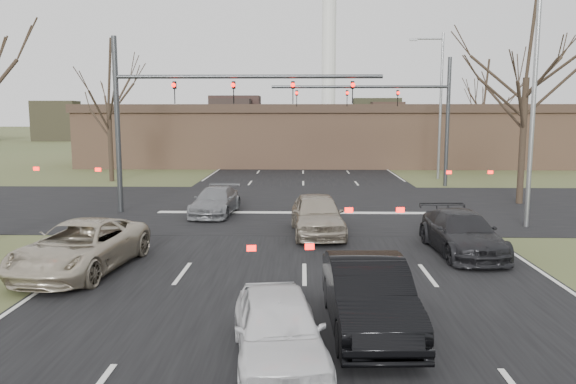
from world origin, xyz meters
name	(u,v)px	position (x,y,z in m)	size (l,w,h in m)	color
ground	(305,312)	(0.00, 0.00, 0.00)	(360.00, 360.00, 0.00)	#45512B
road_main	(303,149)	(0.00, 60.00, 0.01)	(14.00, 300.00, 0.02)	black
road_cross	(303,206)	(0.00, 15.00, 0.01)	(200.00, 14.00, 0.02)	black
building	(325,135)	(2.00, 38.00, 2.67)	(42.40, 10.40, 5.30)	#8F674D
mast_arm_near	(188,102)	(-5.23, 13.00, 5.07)	(12.12, 0.24, 8.00)	#383A3D
mast_arm_far	(403,106)	(6.18, 23.00, 5.02)	(11.12, 0.24, 8.00)	#383A3D
streetlight_right_near	(530,87)	(8.82, 10.00, 5.59)	(2.34, 0.25, 10.00)	gray
streetlight_right_far	(438,98)	(9.32, 27.00, 5.59)	(2.34, 0.25, 10.00)	gray
tree_right_near	(529,24)	(11.00, 16.00, 8.90)	(6.90, 6.90, 11.50)	black
tree_left_far	(107,71)	(-13.00, 25.00, 7.34)	(5.70, 5.70, 9.50)	black
tree_right_far	(485,84)	(15.00, 35.00, 6.96)	(5.40, 5.40, 9.00)	black
car_silver_suv	(81,247)	(-6.50, 3.21, 0.73)	(2.42, 5.26, 1.46)	#B5A992
car_white_sedan	(278,328)	(-0.50, -2.72, 0.68)	(1.60, 3.97, 1.35)	silver
car_black_hatch	(368,295)	(1.33, -1.05, 0.76)	(1.62, 4.63, 1.53)	black
car_charcoal_sedan	(462,233)	(5.17, 5.62, 0.68)	(1.92, 4.72, 1.37)	black
car_grey_ahead	(215,201)	(-4.00, 12.50, 0.62)	(1.74, 4.28, 1.24)	gray
car_silver_ahead	(317,215)	(0.50, 8.35, 0.78)	(1.85, 4.60, 1.57)	#A29683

